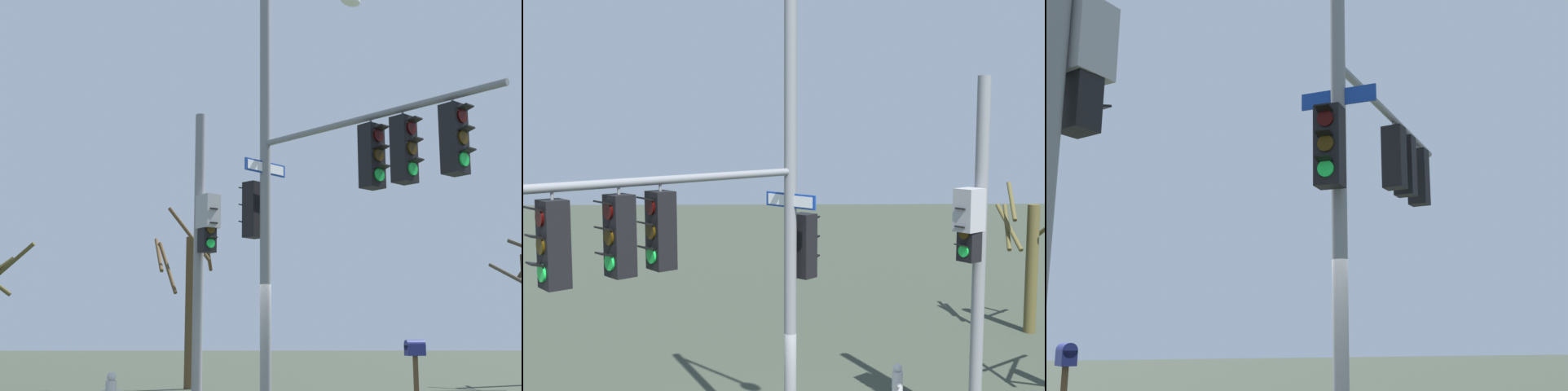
# 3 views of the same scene
# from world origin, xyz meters

# --- Properties ---
(main_signal_pole_assembly) EXTENTS (4.07, 5.98, 9.48)m
(main_signal_pole_assembly) POSITION_xyz_m (-1.32, 1.10, 4.91)
(main_signal_pole_assembly) COLOR slate
(main_signal_pole_assembly) RESTS_ON ground
(secondary_pole_assembly) EXTENTS (0.67, 0.73, 6.94)m
(secondary_pole_assembly) POSITION_xyz_m (1.15, -3.32, 3.78)
(secondary_pole_assembly) COLOR slate
(secondary_pole_assembly) RESTS_ON ground
(fire_hydrant) EXTENTS (0.38, 0.24, 0.73)m
(fire_hydrant) POSITION_xyz_m (3.02, -2.24, 0.34)
(fire_hydrant) COLOR #B2B2B7
(fire_hydrant) RESTS_ON ground
(bare_tree_across_street) EXTENTS (2.23, 2.06, 4.37)m
(bare_tree_across_street) POSITION_xyz_m (7.55, -6.98, 2.22)
(bare_tree_across_street) COLOR #4D4625
(bare_tree_across_street) RESTS_ON ground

